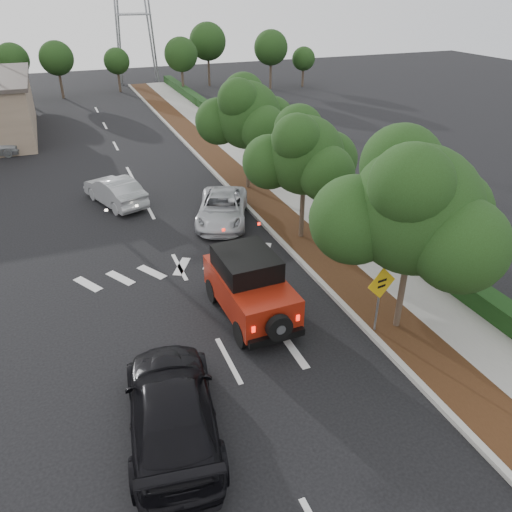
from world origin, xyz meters
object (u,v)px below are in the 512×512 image
red_jeep (248,284)px  black_suv_oncoming (172,409)px  silver_suv_ahead (222,208)px  speed_hump_sign (380,291)px

red_jeep → black_suv_oncoming: bearing=-132.3°
red_jeep → silver_suv_ahead: bearing=76.6°
silver_suv_ahead → speed_hump_sign: size_ratio=2.06×
black_suv_oncoming → speed_hump_sign: 7.16m
red_jeep → silver_suv_ahead: (1.54, 7.39, -0.47)m
red_jeep → silver_suv_ahead: size_ratio=0.93×
red_jeep → black_suv_oncoming: size_ratio=0.83×
silver_suv_ahead → speed_hump_sign: (1.83, -9.95, 0.93)m
speed_hump_sign → red_jeep: bearing=135.2°
black_suv_oncoming → speed_hump_sign: (6.94, 1.56, 0.82)m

